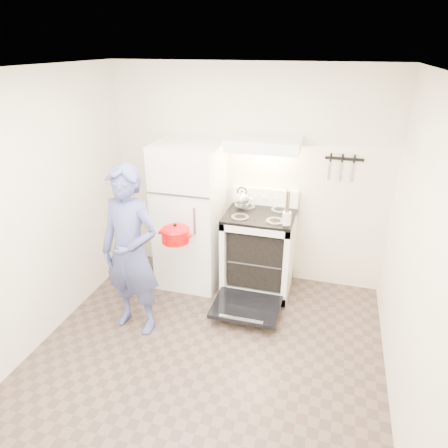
% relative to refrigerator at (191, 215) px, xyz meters
% --- Properties ---
extents(floor, '(3.60, 3.60, 0.00)m').
position_rel_refrigerator_xyz_m(floor, '(0.58, -1.45, -0.85)').
color(floor, '#4F4038').
rests_on(floor, ground).
extents(back_wall, '(3.20, 0.02, 2.50)m').
position_rel_refrigerator_xyz_m(back_wall, '(0.58, 0.35, 0.40)').
color(back_wall, beige).
rests_on(back_wall, ground).
extents(refrigerator, '(0.70, 0.70, 1.70)m').
position_rel_refrigerator_xyz_m(refrigerator, '(0.00, 0.00, 0.00)').
color(refrigerator, white).
rests_on(refrigerator, floor).
extents(stove_body, '(0.76, 0.65, 0.92)m').
position_rel_refrigerator_xyz_m(stove_body, '(0.81, 0.02, -0.39)').
color(stove_body, white).
rests_on(stove_body, floor).
extents(cooktop, '(0.76, 0.65, 0.03)m').
position_rel_refrigerator_xyz_m(cooktop, '(0.81, 0.02, 0.09)').
color(cooktop, black).
rests_on(cooktop, stove_body).
extents(backsplash, '(0.76, 0.07, 0.20)m').
position_rel_refrigerator_xyz_m(backsplash, '(0.81, 0.31, 0.20)').
color(backsplash, white).
rests_on(backsplash, cooktop).
extents(oven_door, '(0.70, 0.54, 0.04)m').
position_rel_refrigerator_xyz_m(oven_door, '(0.81, -0.57, -0.72)').
color(oven_door, black).
rests_on(oven_door, floor).
extents(oven_rack, '(0.60, 0.52, 0.01)m').
position_rel_refrigerator_xyz_m(oven_rack, '(0.81, 0.02, -0.41)').
color(oven_rack, slate).
rests_on(oven_rack, stove_body).
extents(range_hood, '(0.76, 0.50, 0.12)m').
position_rel_refrigerator_xyz_m(range_hood, '(0.81, 0.10, 0.86)').
color(range_hood, white).
rests_on(range_hood, back_wall).
extents(knife_strip, '(0.40, 0.02, 0.03)m').
position_rel_refrigerator_xyz_m(knife_strip, '(1.63, 0.33, 0.70)').
color(knife_strip, black).
rests_on(knife_strip, back_wall).
extents(pizza_stone, '(0.35, 0.35, 0.02)m').
position_rel_refrigerator_xyz_m(pizza_stone, '(0.80, 0.08, -0.40)').
color(pizza_stone, '#806248').
rests_on(pizza_stone, oven_rack).
extents(tea_kettle, '(0.21, 0.17, 0.26)m').
position_rel_refrigerator_xyz_m(tea_kettle, '(0.58, 0.12, 0.23)').
color(tea_kettle, silver).
rests_on(tea_kettle, cooktop).
extents(utensil_jar, '(0.10, 0.10, 0.13)m').
position_rel_refrigerator_xyz_m(utensil_jar, '(1.13, -0.24, 0.20)').
color(utensil_jar, silver).
rests_on(utensil_jar, cooktop).
extents(person, '(0.67, 0.49, 1.71)m').
position_rel_refrigerator_xyz_m(person, '(-0.24, -1.00, 0.00)').
color(person, navy).
rests_on(person, floor).
extents(dutch_oven, '(0.36, 0.29, 0.23)m').
position_rel_refrigerator_xyz_m(dutch_oven, '(0.06, -0.61, 0.04)').
color(dutch_oven, '#E00002').
rests_on(dutch_oven, person).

